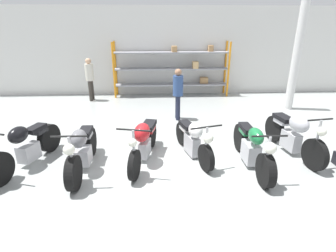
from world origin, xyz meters
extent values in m
plane|color=#9EA3A0|center=(0.00, 0.00, 0.00)|extent=(30.00, 30.00, 0.00)
cube|color=silver|center=(0.00, 6.28, 1.80)|extent=(30.00, 0.08, 3.60)
cylinder|color=orange|center=(-1.94, 5.64, 1.12)|extent=(0.08, 0.08, 2.23)
cylinder|color=orange|center=(2.78, 5.64, 1.12)|extent=(0.08, 0.08, 2.23)
cylinder|color=orange|center=(-1.94, 6.19, 1.12)|extent=(0.08, 0.08, 2.23)
cylinder|color=orange|center=(2.78, 6.19, 1.12)|extent=(0.08, 0.08, 2.23)
cube|color=gray|center=(0.42, 5.91, 0.48)|extent=(4.72, 0.55, 0.05)
cube|color=gray|center=(0.42, 5.91, 1.14)|extent=(4.72, 0.55, 0.05)
cube|color=gray|center=(0.42, 5.91, 1.80)|extent=(4.72, 0.55, 0.05)
cube|color=#A87F51|center=(2.05, 6.00, 1.95)|extent=(0.19, 0.30, 0.24)
cube|color=tan|center=(1.41, 5.80, 1.31)|extent=(0.23, 0.32, 0.28)
cube|color=#A87F51|center=(0.53, 5.85, 1.94)|extent=(0.22, 0.33, 0.23)
cube|color=#A87F51|center=(1.84, 6.00, 0.63)|extent=(0.35, 0.33, 0.24)
cylinder|color=silver|center=(4.56, 3.77, 1.80)|extent=(0.28, 0.28, 3.60)
cylinder|color=black|center=(-2.82, 0.70, 0.34)|extent=(0.33, 0.69, 0.67)
cube|color=#ADADB2|center=(-3.02, 0.03, 0.30)|extent=(0.39, 0.50, 0.37)
ellipsoid|color=black|center=(-3.07, -0.13, 0.77)|extent=(0.41, 0.53, 0.34)
cube|color=black|center=(-2.93, 0.35, 0.72)|extent=(0.36, 0.53, 0.10)
cube|color=black|center=(-2.90, 0.45, 0.63)|extent=(0.29, 0.38, 0.12)
cylinder|color=black|center=(-1.79, -0.93, 0.33)|extent=(0.16, 0.66, 0.66)
cylinder|color=black|center=(-1.80, 0.45, 0.33)|extent=(0.16, 0.66, 0.66)
cube|color=#ADADB2|center=(-1.80, -0.19, 0.29)|extent=(0.28, 0.41, 0.34)
ellipsoid|color=slate|center=(-1.80, -0.36, 0.76)|extent=(0.30, 0.49, 0.35)
cube|color=black|center=(-1.80, 0.15, 0.71)|extent=(0.25, 0.49, 0.10)
cube|color=slate|center=(-1.80, 0.21, 0.62)|extent=(0.21, 0.34, 0.12)
cylinder|color=#ADADB2|center=(-1.79, -0.91, 0.68)|extent=(0.05, 0.05, 0.71)
sphere|color=silver|center=(-1.79, -0.98, 0.83)|extent=(0.21, 0.21, 0.21)
cylinder|color=black|center=(-1.79, -0.88, 1.04)|extent=(0.63, 0.04, 0.04)
cylinder|color=black|center=(-0.71, -0.66, 0.31)|extent=(0.23, 0.62, 0.61)
cylinder|color=black|center=(-0.38, 0.83, 0.31)|extent=(0.23, 0.62, 0.61)
cube|color=#ADADB2|center=(-0.53, 0.14, 0.28)|extent=(0.28, 0.47, 0.36)
ellipsoid|color=#B2191E|center=(-0.57, -0.03, 0.73)|extent=(0.44, 0.60, 0.39)
cube|color=black|center=(-0.44, 0.54, 0.67)|extent=(0.39, 0.63, 0.10)
cube|color=#B2191E|center=(-0.44, 0.57, 0.58)|extent=(0.31, 0.45, 0.12)
cylinder|color=#ADADB2|center=(-0.70, -0.64, 0.67)|extent=(0.06, 0.06, 0.72)
sphere|color=silver|center=(-0.72, -0.71, 0.81)|extent=(0.16, 0.16, 0.16)
cylinder|color=black|center=(-0.70, -0.61, 1.02)|extent=(0.66, 0.18, 0.04)
cylinder|color=black|center=(0.75, -0.40, 0.29)|extent=(0.26, 0.59, 0.58)
cylinder|color=black|center=(0.38, 0.92, 0.29)|extent=(0.26, 0.59, 0.58)
cube|color=#ADADB2|center=(0.55, 0.31, 0.26)|extent=(0.33, 0.55, 0.43)
ellipsoid|color=silver|center=(0.59, 0.15, 0.68)|extent=(0.39, 0.49, 0.34)
cube|color=black|center=(0.46, 0.62, 0.63)|extent=(0.37, 0.56, 0.10)
cube|color=silver|center=(0.44, 0.69, 0.54)|extent=(0.29, 0.40, 0.12)
cylinder|color=#ADADB2|center=(0.74, -0.38, 0.62)|extent=(0.06, 0.06, 0.66)
sphere|color=silver|center=(0.76, -0.44, 0.75)|extent=(0.21, 0.21, 0.21)
cylinder|color=black|center=(0.73, -0.35, 0.95)|extent=(0.67, 0.22, 0.04)
cylinder|color=black|center=(1.75, -1.02, 0.32)|extent=(0.16, 0.65, 0.65)
cylinder|color=black|center=(1.76, 0.53, 0.32)|extent=(0.16, 0.65, 0.65)
cube|color=#ADADB2|center=(1.75, -0.20, 0.29)|extent=(0.28, 0.51, 0.43)
ellipsoid|color=#196B38|center=(1.75, -0.37, 0.74)|extent=(0.27, 0.53, 0.31)
cube|color=black|center=(1.76, 0.19, 0.70)|extent=(0.22, 0.55, 0.10)
cube|color=#196B38|center=(1.76, 0.26, 0.61)|extent=(0.19, 0.39, 0.12)
cylinder|color=#ADADB2|center=(1.75, -1.00, 0.66)|extent=(0.05, 0.05, 0.68)
sphere|color=silver|center=(1.75, -1.07, 0.81)|extent=(0.21, 0.21, 0.21)
cylinder|color=black|center=(1.75, -0.97, 1.00)|extent=(0.65, 0.04, 0.04)
cylinder|color=black|center=(3.01, -0.46, 0.34)|extent=(0.22, 0.69, 0.68)
cylinder|color=black|center=(2.79, 1.00, 0.34)|extent=(0.22, 0.69, 0.68)
cube|color=#ADADB2|center=(2.89, 0.32, 0.31)|extent=(0.29, 0.53, 0.42)
ellipsoid|color=#B7B7BF|center=(2.92, 0.15, 0.80)|extent=(0.41, 0.59, 0.39)
cube|color=black|center=(2.83, 0.71, 0.74)|extent=(0.35, 0.58, 0.10)
cube|color=#B7B7BF|center=(2.83, 0.74, 0.65)|extent=(0.29, 0.41, 0.12)
cylinder|color=#ADADB2|center=(3.00, -0.44, 0.72)|extent=(0.06, 0.06, 0.75)
sphere|color=silver|center=(3.01, -0.51, 0.87)|extent=(0.19, 0.19, 0.19)
cylinder|color=black|center=(3.00, -0.41, 1.09)|extent=(0.56, 0.12, 0.04)
cylinder|color=#38332D|center=(-2.81, 5.34, 0.40)|extent=(0.13, 0.13, 0.81)
cylinder|color=#38332D|center=(-2.84, 5.16, 0.40)|extent=(0.13, 0.13, 0.81)
cylinder|color=beige|center=(-2.83, 5.25, 1.13)|extent=(0.37, 0.37, 0.64)
sphere|color=tan|center=(-2.83, 5.25, 1.56)|extent=(0.22, 0.22, 0.22)
cylinder|color=#1E2338|center=(0.43, 2.92, 0.39)|extent=(0.13, 0.13, 0.78)
cylinder|color=#1E2338|center=(0.44, 2.74, 0.39)|extent=(0.13, 0.13, 0.78)
cylinder|color=navy|center=(0.44, 2.83, 1.09)|extent=(0.34, 0.34, 0.62)
sphere|color=#9E7051|center=(0.44, 2.83, 1.51)|extent=(0.21, 0.21, 0.21)
camera|label=1|loc=(-0.28, -5.15, 2.85)|focal=28.00mm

